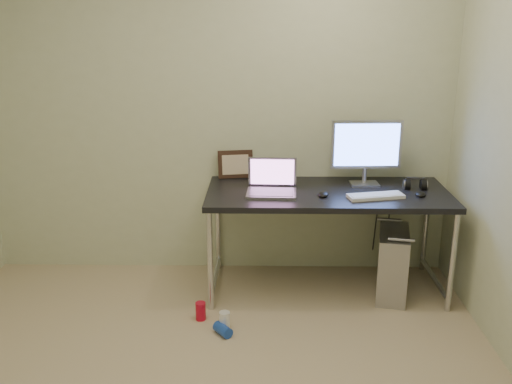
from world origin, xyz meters
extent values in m
cube|color=beige|center=(0.00, 1.75, 1.25)|extent=(3.50, 0.02, 2.50)
cube|color=black|center=(0.80, 1.38, 0.73)|extent=(1.70, 0.74, 0.04)
cylinder|color=silver|center=(-0.01, 1.05, 0.35)|extent=(0.04, 0.04, 0.71)
cylinder|color=silver|center=(-0.01, 1.71, 0.35)|extent=(0.04, 0.04, 0.71)
cylinder|color=silver|center=(1.61, 1.05, 0.35)|extent=(0.04, 0.04, 0.71)
cylinder|color=silver|center=(1.61, 1.71, 0.35)|extent=(0.04, 0.04, 0.71)
cylinder|color=silver|center=(-0.01, 1.38, 0.08)|extent=(0.04, 0.66, 0.04)
cylinder|color=silver|center=(1.61, 1.38, 0.08)|extent=(0.04, 0.66, 0.04)
cube|color=#A4A4A8|center=(1.27, 1.29, 0.24)|extent=(0.29, 0.49, 0.48)
cylinder|color=#A5A5AC|center=(1.27, 1.09, 0.50)|extent=(0.17, 0.06, 0.02)
cylinder|color=#A5A5AC|center=(1.27, 1.48, 0.50)|extent=(0.17, 0.06, 0.02)
cylinder|color=black|center=(1.22, 1.70, 0.40)|extent=(0.01, 0.16, 0.69)
cylinder|color=black|center=(1.31, 1.68, 0.38)|extent=(0.02, 0.11, 0.71)
cylinder|color=red|center=(-0.07, 0.90, 0.06)|extent=(0.07, 0.07, 0.12)
cylinder|color=white|center=(0.10, 0.77, 0.06)|extent=(0.07, 0.07, 0.13)
cylinder|color=#1D45B2|center=(0.09, 0.71, 0.04)|extent=(0.13, 0.14, 0.07)
cube|color=#A5A5AC|center=(0.40, 1.29, 0.76)|extent=(0.35, 0.26, 0.02)
cube|color=slate|center=(0.40, 1.29, 0.77)|extent=(0.31, 0.21, 0.00)
cube|color=gray|center=(0.41, 1.42, 0.88)|extent=(0.34, 0.06, 0.22)
cube|color=#8C5389|center=(0.41, 1.42, 0.88)|extent=(0.31, 0.05, 0.19)
cube|color=#A5A5AC|center=(1.08, 1.53, 0.76)|extent=(0.21, 0.16, 0.01)
cylinder|color=#A5A5AC|center=(1.08, 1.55, 0.82)|extent=(0.03, 0.03, 0.11)
cube|color=#A5A5AC|center=(1.08, 1.54, 1.05)|extent=(0.51, 0.05, 0.35)
cube|color=#4D71E9|center=(1.08, 1.52, 1.05)|extent=(0.46, 0.03, 0.30)
cube|color=white|center=(1.11, 1.23, 0.76)|extent=(0.40, 0.20, 0.02)
ellipsoid|color=black|center=(1.42, 1.28, 0.77)|extent=(0.10, 0.13, 0.04)
ellipsoid|color=black|center=(0.76, 1.26, 0.77)|extent=(0.09, 0.12, 0.04)
cylinder|color=black|center=(1.37, 1.45, 0.78)|extent=(0.04, 0.10, 0.09)
cylinder|color=black|center=(1.48, 1.45, 0.78)|extent=(0.04, 0.10, 0.09)
cube|color=black|center=(1.42, 1.45, 0.83)|extent=(0.12, 0.02, 0.01)
cube|color=black|center=(0.13, 1.71, 0.86)|extent=(0.27, 0.12, 0.21)
cylinder|color=silver|center=(0.44, 1.64, 0.79)|extent=(0.01, 0.01, 0.09)
cylinder|color=white|center=(0.44, 1.64, 0.85)|extent=(0.04, 0.03, 0.04)
camera|label=1|loc=(0.35, -2.45, 1.94)|focal=40.00mm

